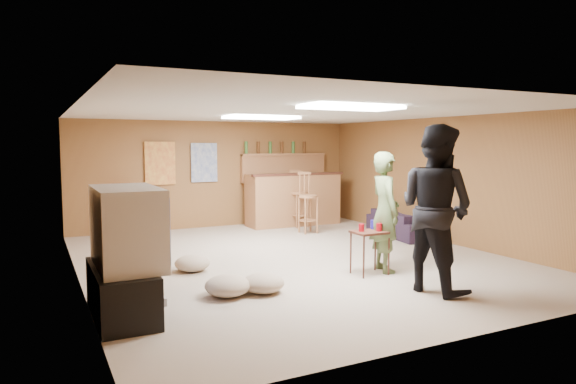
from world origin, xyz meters
name	(u,v)px	position (x,y,z in m)	size (l,w,h in m)	color
ground	(294,259)	(0.00, 0.00, 0.00)	(7.00, 7.00, 0.00)	tan
ceiling	(294,112)	(0.00, 0.00, 2.20)	(6.00, 7.00, 0.02)	silver
wall_back	(218,174)	(0.00, 3.50, 1.10)	(6.00, 0.02, 2.20)	brown
wall_front	(476,216)	(0.00, -3.50, 1.10)	(6.00, 0.02, 2.20)	brown
wall_left	(77,195)	(-3.00, 0.00, 1.10)	(0.02, 7.00, 2.20)	brown
wall_right	(447,180)	(3.00, 0.00, 1.10)	(0.02, 7.00, 2.20)	brown
tv_stand	(122,292)	(-2.72, -1.50, 0.25)	(0.55, 1.30, 0.50)	black
dvd_box	(144,298)	(-2.50, -1.50, 0.15)	(0.35, 0.50, 0.08)	#B2B2B7
tv_body	(127,227)	(-2.65, -1.50, 0.90)	(0.60, 1.10, 0.80)	#B2B2B7
tv_screen	(158,225)	(-2.34, -1.50, 0.90)	(0.02, 0.95, 0.65)	navy
bar_counter	(293,199)	(1.50, 2.95, 0.55)	(2.00, 0.60, 1.10)	#935D35
bar_lip	(299,174)	(1.50, 2.70, 1.10)	(2.10, 0.12, 0.05)	#3F1E14
bar_shelf	(284,155)	(1.50, 3.40, 1.50)	(2.00, 0.18, 0.05)	#935D35
bar_backing	(284,168)	(1.50, 3.42, 1.20)	(2.00, 0.14, 0.60)	#935D35
poster_left	(160,163)	(-1.20, 3.46, 1.35)	(0.60, 0.03, 0.85)	#BF3F26
poster_right	(204,163)	(-0.30, 3.46, 1.35)	(0.55, 0.03, 0.80)	#334C99
folding_chair_stack	(121,212)	(-2.00, 3.30, 0.45)	(0.50, 0.14, 0.90)	#A61E27
ceiling_panel_front	(351,107)	(0.00, -1.50, 2.17)	(1.20, 0.60, 0.04)	white
ceiling_panel_back	(261,118)	(0.00, 1.20, 2.17)	(1.20, 0.60, 0.04)	white
person_olive	(385,212)	(0.78, -1.19, 0.81)	(0.59, 0.39, 1.63)	#55683C
person_black	(436,208)	(0.73, -2.20, 0.98)	(0.95, 0.74, 1.96)	black
sofa	(401,224)	(2.70, 0.84, 0.24)	(1.62, 0.64, 0.47)	black
tray_table	(370,253)	(0.49, -1.24, 0.29)	(0.45, 0.36, 0.58)	#3F1E14
cup_red_near	(361,228)	(0.37, -1.22, 0.63)	(0.07, 0.07, 0.10)	#A30A14
cup_red_far	(379,227)	(0.60, -1.30, 0.63)	(0.08, 0.08, 0.10)	#A30A14
cup_blue	(374,224)	(0.64, -1.11, 0.64)	(0.09, 0.09, 0.12)	navy
bar_stool_left	(308,199)	(1.30, 1.92, 0.67)	(0.42, 0.42, 1.34)	#935D35
bar_stool_right	(299,199)	(1.48, 2.64, 0.59)	(0.38, 0.38, 1.18)	#935D35
cushion_near_tv	(263,283)	(-1.12, -1.38, 0.11)	(0.50, 0.50, 0.22)	tan
cushion_mid	(192,263)	(-1.57, -0.02, 0.11)	(0.48, 0.48, 0.22)	tan
cushion_far	(228,286)	(-1.53, -1.33, 0.12)	(0.53, 0.53, 0.24)	tan
bottle_row	(276,147)	(1.30, 3.38, 1.65)	(1.48, 0.08, 0.26)	#3F7233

